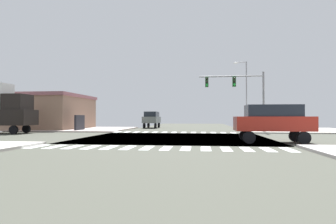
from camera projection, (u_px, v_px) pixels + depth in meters
The scene contains 10 objects.
ground at pixel (175, 138), 21.50m from camera, with size 90.00×90.00×0.05m.
sidewalk_corner_ne at pixel (298, 130), 31.89m from camera, with size 12.00×12.00×0.14m.
sidewalk_corner_nw at pixel (80, 129), 34.95m from camera, with size 12.00×12.00×0.14m.
crosswalk_near at pixel (157, 148), 14.29m from camera, with size 13.50×2.00×0.01m.
crosswalk_far at pixel (179, 132), 28.78m from camera, with size 13.50×2.00×0.01m.
traffic_signal_mast at pixel (237, 88), 27.94m from camera, with size 6.43×0.55×6.08m.
street_lamp at pixel (245, 89), 37.46m from camera, with size 1.78×0.32×9.04m.
bank_building at pixel (30, 112), 36.00m from camera, with size 15.77×9.98×4.40m.
suv_nearside_1 at pixel (273, 120), 17.30m from camera, with size 4.60×1.96×2.34m.
suv_leading_4 at pixel (152, 118), 40.03m from camera, with size 1.96×4.60×2.34m.
Camera 1 is at (2.01, -21.45, 1.60)m, focal length 29.88 mm.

